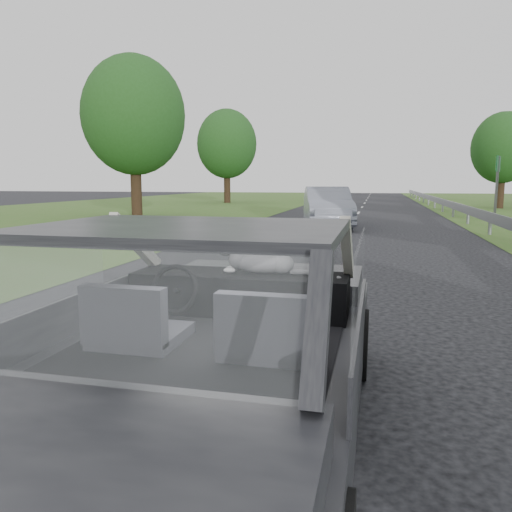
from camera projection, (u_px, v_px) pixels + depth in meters
The scene contains 12 objects.
ground at pixel (215, 442), 3.23m from camera, with size 140.00×140.00×0.00m, color #3E3E44.
subject_car at pixel (214, 334), 3.12m from camera, with size 1.80×4.00×1.45m, color black.
dashboard at pixel (240, 293), 3.71m from camera, with size 1.58×0.45×0.30m, color black.
driver_seat at pixel (133, 318), 2.92m from camera, with size 0.50×0.72×0.42m, color #27282C.
passenger_seat at pixel (266, 327), 2.73m from camera, with size 0.50×0.72×0.42m, color #27282C.
steering_wheel at pixel (174, 289), 3.51m from camera, with size 0.36×0.36×0.04m, color black.
cat at pixel (262, 261), 3.66m from camera, with size 0.61×0.19×0.27m, color gray.
other_car at pixel (327, 207), 18.34m from camera, with size 1.76×4.46×1.47m, color #9297AA.
highway_sign at pixel (497, 188), 21.13m from camera, with size 0.11×1.09×2.72m, color #0F652B.
tree_2 at pixel (502, 162), 30.34m from camera, with size 3.73×3.73×5.66m, color #24551F, non-canonical shape.
tree_5 at pixel (135, 139), 23.08m from camera, with size 4.73×4.73×7.17m, color #24551F, non-canonical shape.
tree_6 at pixel (227, 158), 38.11m from camera, with size 4.54×4.54×6.88m, color #24551F, non-canonical shape.
Camera 1 is at (0.97, -2.87, 1.67)m, focal length 35.00 mm.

